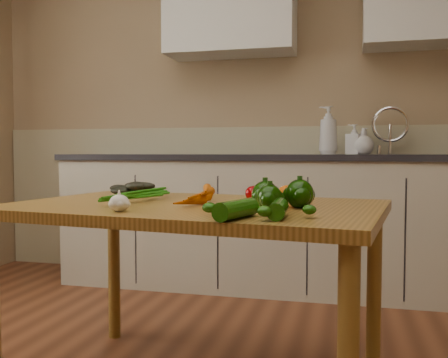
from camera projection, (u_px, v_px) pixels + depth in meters
room at (93, 35)px, 1.42m from camera, size 4.04×5.04×2.64m
counter_run at (271, 220)px, 3.37m from camera, size 2.84×0.64×1.14m
table at (195, 225)px, 1.86m from camera, size 1.45×1.04×0.72m
soap_bottle_a at (328, 130)px, 3.34m from camera, size 0.15×0.15×0.32m
soap_bottle_b at (354, 139)px, 3.29m from camera, size 0.12×0.12×0.20m
soap_bottle_c at (364, 141)px, 3.25m from camera, size 0.19×0.19×0.17m
carrot_bunch at (180, 194)px, 1.86m from camera, size 0.27×0.22×0.07m
leafy_greens at (135, 184)px, 2.24m from camera, size 0.19×0.17×0.10m
garlic_bulb at (119, 203)px, 1.60m from camera, size 0.07×0.07×0.06m
pepper_a at (265, 195)px, 1.71m from camera, size 0.09×0.09×0.09m
pepper_b at (300, 194)px, 1.71m from camera, size 0.10×0.10×0.10m
pepper_c at (270, 198)px, 1.63m from camera, size 0.08×0.08×0.08m
tomato_a at (253, 194)px, 1.95m from camera, size 0.07×0.07×0.06m
tomato_b at (287, 193)px, 1.92m from camera, size 0.07×0.07×0.06m
tomato_c at (300, 194)px, 1.81m from camera, size 0.08×0.08×0.08m
zucchini_a at (278, 209)px, 1.45m from camera, size 0.06×0.18×0.05m
zucchini_b at (236, 209)px, 1.43m from camera, size 0.11×0.19×0.06m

